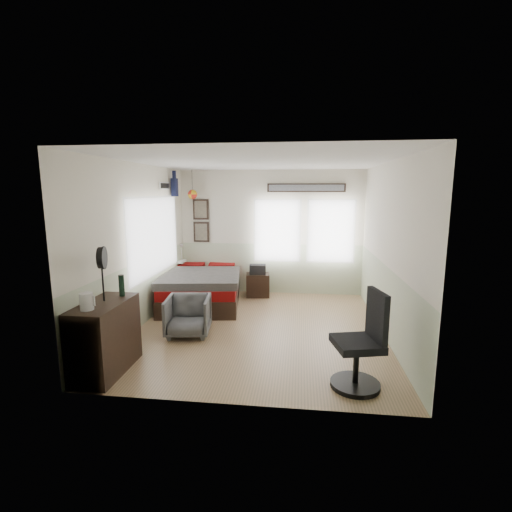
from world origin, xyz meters
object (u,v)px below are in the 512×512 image
Objects in this scene: armchair at (188,316)px; task_chair at (362,349)px; dresser at (105,338)px; bed at (202,288)px; nightstand at (258,285)px.

armchair is 0.60× the size of task_chair.
bed is at bearing 81.50° from dresser.
dresser is 3.93m from nightstand.
dresser is at bearing -123.85° from armchair.
dresser is 2.04× the size of nightstand.
bed reaches higher than armchair.
dresser is at bearing -106.22° from bed.
dresser reaches higher than bed.
nightstand is 0.43× the size of task_chair.
task_chair is at bearing 0.07° from dresser.
bed is at bearing 90.40° from armchair.
armchair is 2.79m from task_chair.
bed is 2.98m from dresser.
bed is at bearing 118.85° from task_chair.
dresser reaches higher than nightstand.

